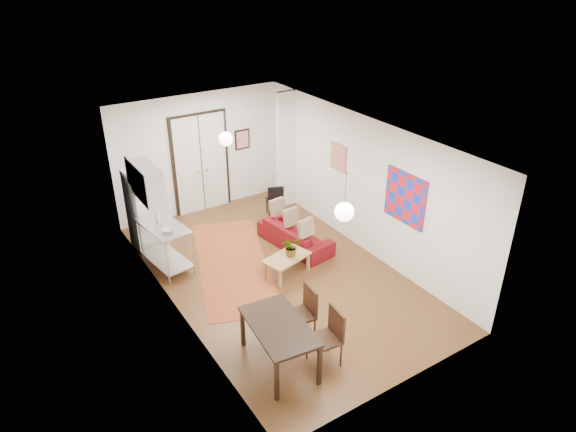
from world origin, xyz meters
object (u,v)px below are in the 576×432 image
dining_chair_far (321,331)px  black_side_chair (273,196)px  dining_chair_near (296,308)px  coffee_table (287,259)px  fridge (146,209)px  sofa (295,235)px  dining_table (279,329)px  kitchen_counter (164,240)px

dining_chair_far → black_side_chair: size_ratio=1.14×
dining_chair_near → black_side_chair: dining_chair_near is taller
coffee_table → dining_chair_far: 2.46m
fridge → dining_chair_near: bearing=-83.6°
fridge → dining_chair_far: (1.07, -4.87, -0.34)m
sofa → fridge: fridge is taller
fridge → dining_chair_near: (1.07, -4.17, -0.34)m
dining_chair_near → fridge: bearing=-159.4°
fridge → dining_chair_far: size_ratio=1.87×
sofa → dining_chair_near: bearing=138.9°
sofa → dining_table: 3.65m
dining_table → dining_chair_near: bearing=36.6°
kitchen_counter → dining_chair_far: (1.07, -3.84, -0.09)m
dining_chair_far → coffee_table: bearing=166.1°
kitchen_counter → dining_chair_far: kitchen_counter is taller
sofa → dining_chair_far: 3.54m
coffee_table → dining_table: 2.53m
coffee_table → fridge: bearing=126.7°
dining_chair_far → black_side_chair: (1.97, 4.69, -0.07)m
dining_table → dining_chair_far: 0.67m
kitchen_counter → dining_table: kitchen_counter is taller
dining_chair_far → dining_chair_near: bearing=-173.8°
sofa → coffee_table: bearing=130.4°
sofa → dining_chair_near: size_ratio=1.91×
kitchen_counter → dining_chair_near: size_ratio=1.42×
dining_table → dining_chair_far: (0.60, -0.25, -0.13)m
sofa → dining_table: bearing=134.8°
dining_table → black_side_chair: bearing=60.0°
dining_table → dining_chair_near: dining_chair_near is taller
dining_table → black_side_chair: (2.57, 4.44, -0.20)m
fridge → dining_chair_near: fridge is taller
fridge → dining_table: bearing=-92.2°
kitchen_counter → fridge: fridge is taller
black_side_chair → kitchen_counter: bearing=35.5°
sofa → dining_chair_far: bearing=145.1°
dining_chair_near → black_side_chair: (1.97, 3.99, -0.07)m
dining_chair_far → black_side_chair: dining_chair_far is taller
coffee_table → dining_table: dining_table is taller
kitchen_counter → fridge: bearing=82.0°
coffee_table → fridge: fridge is taller
dining_table → kitchen_counter: bearing=97.5°
kitchen_counter → black_side_chair: size_ratio=1.61×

